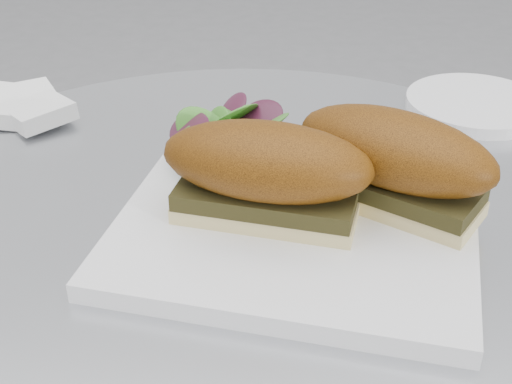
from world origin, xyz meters
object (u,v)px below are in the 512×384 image
sandwich_right (394,159)px  saucer (476,104)px  plate (301,214)px  sandwich_left (266,171)px

sandwich_right → saucer: bearing=94.0°
plate → sandwich_right: bearing=1.2°
saucer → sandwich_left: bearing=-134.9°
sandwich_left → sandwich_right: bearing=25.1°
sandwich_right → saucer: size_ratio=1.19×
sandwich_right → saucer: sandwich_right is taller
sandwich_right → sandwich_left: bearing=-134.3°
sandwich_left → plate: bearing=44.9°
plate → sandwich_left: size_ratio=1.57×
plate → saucer: (0.21, 0.22, -0.00)m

